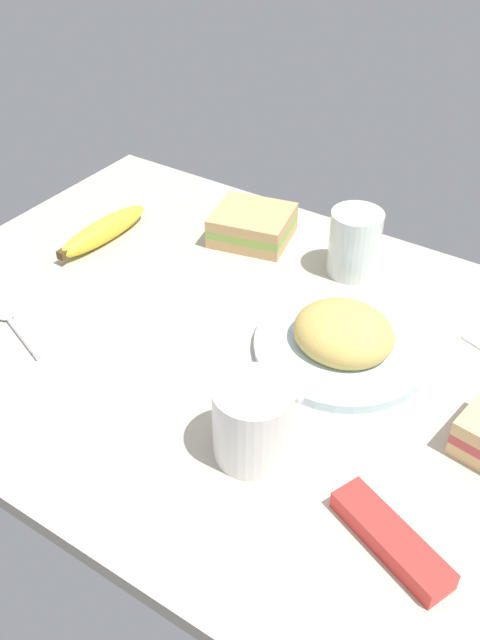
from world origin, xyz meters
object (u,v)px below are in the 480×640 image
(snack_bar, at_px, (391,539))
(sandwich_main, at_px, (252,225))
(spoon, at_px, (11,322))
(banana, at_px, (103,231))
(plate_of_food, at_px, (343,338))
(glass_of_milk, at_px, (354,246))
(coffee_mug_black, at_px, (253,420))

(snack_bar, bearing_deg, sandwich_main, -21.74)
(sandwich_main, relative_size, spoon, 1.04)
(sandwich_main, bearing_deg, banana, 35.23)
(sandwich_main, xyz_separation_m, spoon, (0.14, 0.34, -0.02))
(sandwich_main, bearing_deg, plate_of_food, 145.57)
(glass_of_milk, distance_m, spoon, 0.45)
(plate_of_food, relative_size, snack_bar, 1.67)
(coffee_mug_black, xyz_separation_m, spoon, (0.36, -0.01, -0.04))
(plate_of_food, relative_size, spoon, 1.70)
(coffee_mug_black, relative_size, sandwich_main, 0.80)
(plate_of_food, relative_size, glass_of_milk, 2.30)
(plate_of_food, height_order, glass_of_milk, glass_of_milk)
(sandwich_main, distance_m, glass_of_milk, 0.16)
(sandwich_main, bearing_deg, snack_bar, 136.04)
(plate_of_food, bearing_deg, sandwich_main, -34.43)
(plate_of_food, bearing_deg, spoon, 26.46)
(plate_of_food, bearing_deg, coffee_mug_black, 88.60)
(snack_bar, bearing_deg, glass_of_milk, -37.00)
(spoon, bearing_deg, sandwich_main, -112.65)
(sandwich_main, relative_size, glass_of_milk, 1.41)
(coffee_mug_black, distance_m, glass_of_milk, 0.35)
(banana, bearing_deg, sandwich_main, -144.77)
(coffee_mug_black, bearing_deg, snack_bar, 170.98)
(spoon, distance_m, snack_bar, 0.52)
(glass_of_milk, xyz_separation_m, banana, (0.34, 0.13, -0.02))
(banana, xyz_separation_m, spoon, (-0.04, 0.21, -0.01))
(coffee_mug_black, height_order, snack_bar, coffee_mug_black)
(glass_of_milk, bearing_deg, spoon, 48.54)
(glass_of_milk, height_order, snack_bar, glass_of_milk)
(glass_of_milk, height_order, banana, glass_of_milk)
(plate_of_food, distance_m, glass_of_milk, 0.17)
(sandwich_main, distance_m, banana, 0.22)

